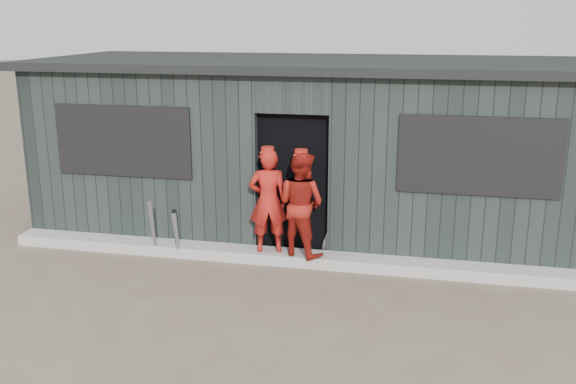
% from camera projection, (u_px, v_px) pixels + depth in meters
% --- Properties ---
extents(ground, '(80.00, 80.00, 0.00)m').
position_uv_depth(ground, '(253.00, 322.00, 7.00)').
color(ground, brown).
rests_on(ground, ground).
extents(curb, '(8.00, 0.36, 0.15)m').
position_uv_depth(curb, '(288.00, 257.00, 8.70)').
color(curb, '#ACACA7').
rests_on(curb, ground).
extents(bat_left, '(0.12, 0.29, 0.85)m').
position_uv_depth(bat_left, '(153.00, 229.00, 8.79)').
color(bat_left, gray).
rests_on(bat_left, ground).
extents(bat_mid, '(0.11, 0.27, 0.69)m').
position_uv_depth(bat_mid, '(177.00, 236.00, 8.73)').
color(bat_mid, gray).
rests_on(bat_mid, ground).
extents(bat_right, '(0.15, 0.27, 0.70)m').
position_uv_depth(bat_right, '(176.00, 232.00, 8.88)').
color(bat_right, black).
rests_on(bat_right, ground).
extents(player_red_left, '(0.59, 0.46, 1.42)m').
position_uv_depth(player_red_left, '(268.00, 201.00, 8.55)').
color(player_red_left, '#B21C16').
rests_on(player_red_left, curb).
extents(player_red_right, '(0.84, 0.77, 1.41)m').
position_uv_depth(player_red_right, '(301.00, 204.00, 8.43)').
color(player_red_right, maroon).
rests_on(player_red_right, curb).
extents(player_grey_back, '(0.68, 0.54, 1.21)m').
position_uv_depth(player_grey_back, '(337.00, 214.00, 8.83)').
color(player_grey_back, '#ACACAC').
rests_on(player_grey_back, ground).
extents(dugout, '(8.30, 3.30, 2.62)m').
position_uv_depth(dugout, '(311.00, 146.00, 9.97)').
color(dugout, black).
rests_on(dugout, ground).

